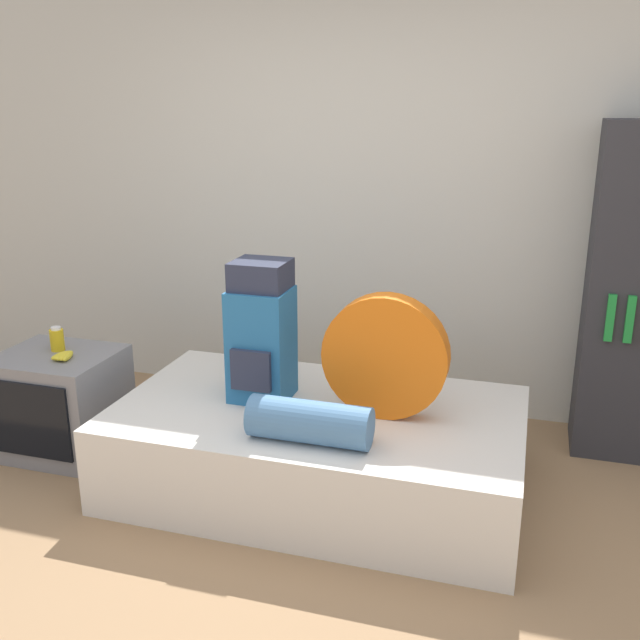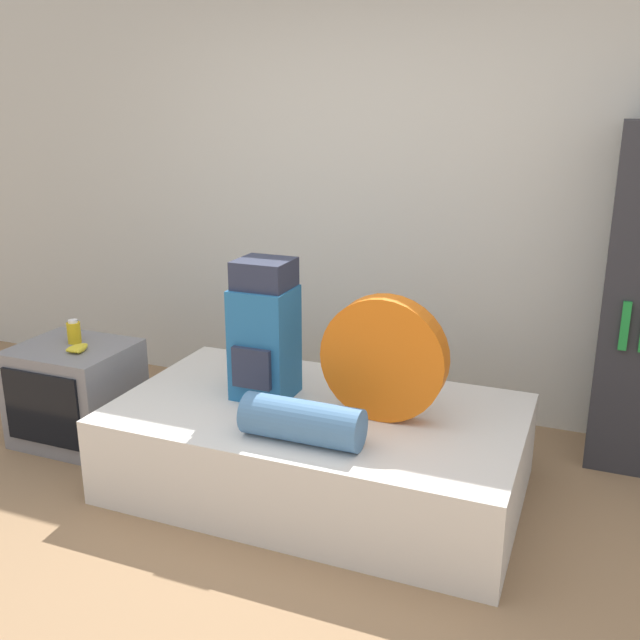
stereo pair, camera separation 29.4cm
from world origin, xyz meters
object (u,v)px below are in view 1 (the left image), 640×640
Objects in this scene: sleeping_roll at (310,422)px; backpack at (261,333)px; television at (60,403)px; tent_bag at (385,356)px; canister at (57,339)px.

backpack is at bearing 133.09° from sleeping_roll.
tent_bag is at bearing 1.03° from television.
sleeping_roll is at bearing -46.91° from backpack.
canister is at bearing -179.82° from backpack.
backpack reaches higher than television.
canister is (-1.58, 0.40, 0.10)m from sleeping_roll.
canister is (-1.83, 0.03, -0.10)m from tent_bag.
sleeping_roll is (-0.25, -0.37, -0.20)m from tent_bag.
backpack is 0.64m from tent_bag.
canister reaches higher than sleeping_roll.
backpack reaches higher than sleeping_roll.
tent_bag reaches higher than canister.
tent_bag is at bearing 55.70° from sleeping_roll.
canister is at bearing 110.66° from television.
television is at bearing -69.34° from canister.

